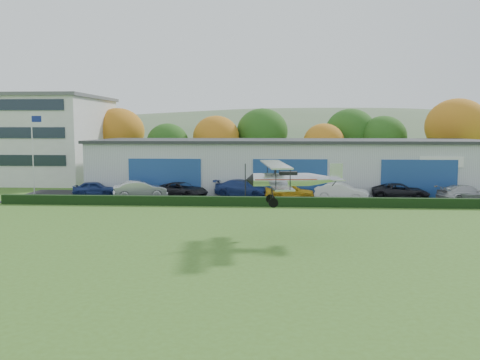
# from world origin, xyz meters

# --- Properties ---
(ground) EXTENTS (300.00, 300.00, 0.00)m
(ground) POSITION_xyz_m (0.00, 0.00, 0.00)
(ground) COLOR #41641F
(ground) RESTS_ON ground
(apron) EXTENTS (48.00, 9.00, 0.05)m
(apron) POSITION_xyz_m (3.00, 21.00, 0.03)
(apron) COLOR black
(apron) RESTS_ON ground
(hedge) EXTENTS (46.00, 0.60, 0.80)m
(hedge) POSITION_xyz_m (3.00, 16.20, 0.40)
(hedge) COLOR black
(hedge) RESTS_ON ground
(hangar) EXTENTS (40.60, 12.60, 5.30)m
(hangar) POSITION_xyz_m (5.00, 27.98, 2.66)
(hangar) COLOR #B2B7BC
(hangar) RESTS_ON ground
(office_block) EXTENTS (20.60, 15.60, 10.40)m
(office_block) POSITION_xyz_m (-28.00, 35.00, 5.21)
(office_block) COLOR silver
(office_block) RESTS_ON ground
(flagpole) EXTENTS (1.05, 0.10, 8.00)m
(flagpole) POSITION_xyz_m (-19.88, 22.00, 4.78)
(flagpole) COLOR silver
(flagpole) RESTS_ON ground
(tree_belt) EXTENTS (75.70, 13.22, 10.12)m
(tree_belt) POSITION_xyz_m (0.85, 40.62, 5.61)
(tree_belt) COLOR #3D2614
(tree_belt) RESTS_ON ground
(distant_hills) EXTENTS (430.00, 196.00, 56.00)m
(distant_hills) POSITION_xyz_m (-4.38, 140.00, -13.05)
(distant_hills) COLOR #4C6642
(distant_hills) RESTS_ON ground
(car_0) EXTENTS (4.24, 2.10, 1.39)m
(car_0) POSITION_xyz_m (-13.68, 21.35, 0.74)
(car_0) COLOR navy
(car_0) RESTS_ON apron
(car_1) EXTENTS (5.23, 3.20, 1.63)m
(car_1) POSITION_xyz_m (-8.84, 19.84, 0.86)
(car_1) COLOR silver
(car_1) RESTS_ON apron
(car_2) EXTENTS (5.67, 4.29, 1.43)m
(car_2) POSITION_xyz_m (-5.12, 20.56, 0.77)
(car_2) COLOR black
(car_2) RESTS_ON apron
(car_3) EXTENTS (6.05, 4.18, 1.63)m
(car_3) POSITION_xyz_m (0.66, 21.15, 0.86)
(car_3) COLOR navy
(car_3) RESTS_ON apron
(car_4) EXTENTS (4.59, 2.01, 1.54)m
(car_4) POSITION_xyz_m (4.89, 19.95, 0.82)
(car_4) COLOR gold
(car_4) RESTS_ON apron
(car_5) EXTENTS (5.00, 2.83, 1.56)m
(car_5) POSITION_xyz_m (9.56, 19.62, 0.83)
(car_5) COLOR silver
(car_5) RESTS_ON apron
(car_6) EXTENTS (5.43, 3.06, 1.43)m
(car_6) POSITION_xyz_m (15.07, 20.85, 0.77)
(car_6) COLOR black
(car_6) RESTS_ON apron
(car_7) EXTENTS (5.55, 3.62, 1.50)m
(car_7) POSITION_xyz_m (20.34, 19.49, 0.80)
(car_7) COLOR silver
(car_7) RESTS_ON apron
(biplane) EXTENTS (5.87, 6.74, 2.51)m
(biplane) POSITION_xyz_m (4.30, 4.29, 3.60)
(biplane) COLOR silver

